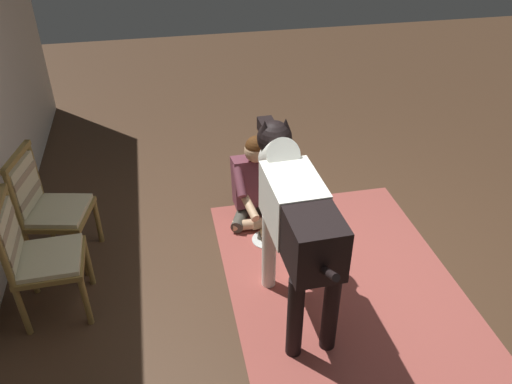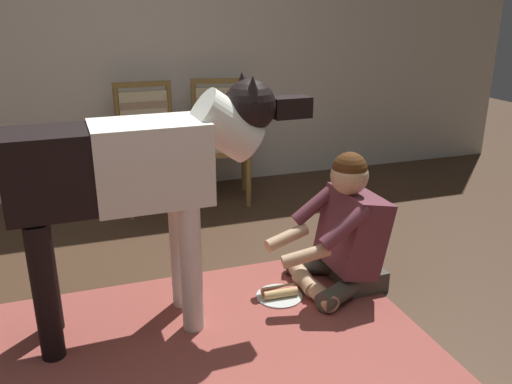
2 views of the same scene
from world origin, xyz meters
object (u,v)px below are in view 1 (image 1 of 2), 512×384
(dining_chair_right_of_pair, at_px, (46,203))
(large_dog, at_px, (295,212))
(person_sitting_on_floor, at_px, (256,185))
(hot_dog_on_plate, at_px, (267,238))
(dining_chair_left_of_pair, at_px, (34,253))

(dining_chair_right_of_pair, relative_size, large_dog, 0.60)
(person_sitting_on_floor, bearing_deg, hot_dog_on_plate, -178.28)
(dining_chair_left_of_pair, xyz_separation_m, person_sitting_on_floor, (0.85, -1.73, -0.21))
(hot_dog_on_plate, bearing_deg, person_sitting_on_floor, 1.72)
(dining_chair_right_of_pair, bearing_deg, hot_dog_on_plate, -94.53)
(hot_dog_on_plate, bearing_deg, dining_chair_left_of_pair, 104.70)
(person_sitting_on_floor, xyz_separation_m, hot_dog_on_plate, (-0.39, -0.01, -0.30))
(large_dog, xyz_separation_m, hot_dog_on_plate, (0.72, 0.02, -0.79))
(dining_chair_left_of_pair, relative_size, person_sitting_on_floor, 1.22)
(dining_chair_right_of_pair, xyz_separation_m, hot_dog_on_plate, (-0.14, -1.74, -0.52))
(person_sitting_on_floor, height_order, large_dog, large_dog)
(dining_chair_right_of_pair, xyz_separation_m, person_sitting_on_floor, (0.25, -1.73, -0.21))
(person_sitting_on_floor, bearing_deg, dining_chair_left_of_pair, 116.15)
(large_dog, bearing_deg, dining_chair_left_of_pair, 81.43)
(person_sitting_on_floor, height_order, hot_dog_on_plate, person_sitting_on_floor)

